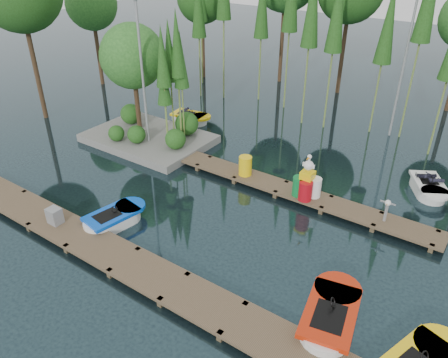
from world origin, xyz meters
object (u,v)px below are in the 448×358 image
Objects in this scene: yellow_barrel at (245,166)px; utility_cabinet at (55,216)px; island at (143,80)px; boat_red at (330,318)px; drum_cluster at (307,185)px; boat_yellow_far at (190,118)px; boat_blue at (114,219)px.

utility_cabinet is at bearing -118.15° from yellow_barrel.
island is 2.11× the size of boat_red.
boat_red is 10.15m from utility_cabinet.
boat_red is 1.73× the size of drum_cluster.
boat_yellow_far is at bearing 148.29° from yellow_barrel.
drum_cluster is (-3.32, 5.33, 0.55)m from boat_red.
drum_cluster is at bearing -2.89° from yellow_barrel.
boat_blue is 1.44× the size of drum_cluster.
yellow_barrel is at bearing 177.11° from drum_cluster.
utility_cabinet is at bearing -70.34° from island.
boat_blue is at bearing 169.68° from boat_red.
boat_blue is at bearing -111.87° from yellow_barrel.
boat_blue is 10.18m from boat_yellow_far.
boat_blue is 3.13× the size of yellow_barrel.
drum_cluster is at bearing 110.85° from boat_red.
boat_yellow_far is at bearing 122.45° from boat_blue.
yellow_barrel is (6.16, -3.80, 0.47)m from boat_yellow_far.
boat_yellow_far is (-12.44, 9.29, -0.03)m from boat_red.
boat_red is 3.75× the size of yellow_barrel.
island reaches higher than boat_blue.
yellow_barrel is (-6.29, 5.48, 0.44)m from boat_red.
boat_blue is 2.09m from utility_cabinet.
boat_yellow_far is 2.99× the size of yellow_barrel.
drum_cluster is at bearing 56.07° from boat_blue.
boat_yellow_far is 9.96m from drum_cluster.
yellow_barrel reaches higher than boat_red.
boat_blue is 1.05× the size of boat_yellow_far.
drum_cluster is (2.97, -0.15, 0.12)m from yellow_barrel.
island is 3.64× the size of drum_cluster.
utility_cabinet is at bearing 177.56° from boat_red.
boat_yellow_far is (0.37, 3.01, -2.93)m from island.
boat_red is at bearing 10.56° from boat_blue.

